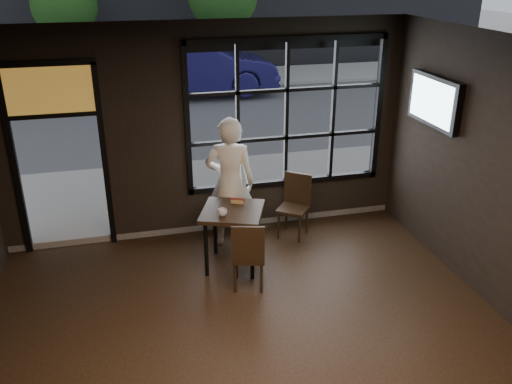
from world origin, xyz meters
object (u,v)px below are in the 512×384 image
object	(u,v)px
cafe_table	(233,238)
chair_near	(248,253)
man	(230,183)
navy_car	(194,67)

from	to	relation	value
cafe_table	chair_near	xyz separation A→B (m)	(0.09, -0.55, 0.05)
chair_near	man	world-z (taller)	man
man	navy_car	distance (m)	9.60
man	chair_near	bearing A→B (deg)	104.54
chair_near	navy_car	distance (m)	10.79
cafe_table	man	world-z (taller)	man
navy_car	cafe_table	bearing A→B (deg)	175.53
chair_near	cafe_table	bearing A→B (deg)	-65.81
chair_near	navy_car	bearing A→B (deg)	-79.60
cafe_table	navy_car	distance (m)	10.25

